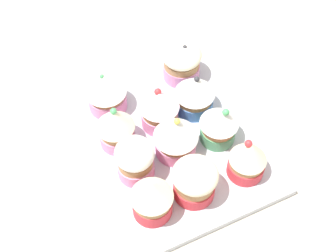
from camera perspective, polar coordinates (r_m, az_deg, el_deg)
ground_plane at (r=72.07cm, az=0.00°, el=-2.68°), size 180.00×180.00×3.00cm
baking_tray at (r=70.33cm, az=0.00°, el=-1.74°), size 32.26×25.47×1.20cm
cupcake_0 at (r=71.46cm, az=-7.80°, el=4.35°), size 6.47×6.47×7.27cm
cupcake_1 at (r=66.61cm, az=-6.61°, el=-0.03°), size 5.73×5.73×7.94cm
cupcake_2 at (r=63.50cm, az=-4.17°, el=-4.18°), size 5.62×5.62×7.22cm
cupcake_3 at (r=60.33cm, az=-2.04°, el=-8.96°), size 5.80×5.80×7.30cm
cupcake_4 at (r=68.45cm, az=-1.07°, el=2.26°), size 6.11×6.11×7.69cm
cupcake_5 at (r=65.18cm, az=1.14°, el=-1.08°), size 6.62×6.62×8.10cm
cupcake_6 at (r=62.00cm, az=3.39°, el=-6.83°), size 6.35×6.35×6.58cm
cupcake_7 at (r=75.48cm, az=1.72°, el=8.07°), size 6.50×6.50×6.80cm
cupcake_8 at (r=70.66cm, az=3.39°, el=4.12°), size 6.36×6.36×7.32cm
cupcake_9 at (r=67.34cm, az=6.43°, el=0.24°), size 5.83×5.83×7.11cm
cupcake_10 at (r=64.48cm, az=10.02°, el=-4.01°), size 5.36×5.36×7.49cm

